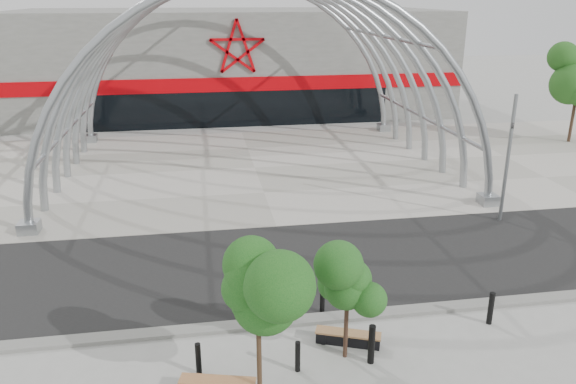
{
  "coord_description": "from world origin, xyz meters",
  "views": [
    {
      "loc": [
        -3.02,
        -14.4,
        9.2
      ],
      "look_at": [
        0.0,
        4.0,
        2.6
      ],
      "focal_mm": 35.0,
      "sensor_mm": 36.0,
      "label": 1
    }
  ],
  "objects_px": {
    "signal_pole": "(508,157)",
    "street_tree_0": "(258,301)",
    "street_tree_1": "(348,275)",
    "bollard_2": "(372,344)",
    "bench_1": "(348,338)"
  },
  "relations": [
    {
      "from": "signal_pole",
      "to": "bollard_2",
      "type": "height_order",
      "value": "signal_pole"
    },
    {
      "from": "street_tree_1",
      "to": "street_tree_0",
      "type": "bearing_deg",
      "value": -152.21
    },
    {
      "from": "signal_pole",
      "to": "street_tree_0",
      "type": "bearing_deg",
      "value": -140.24
    },
    {
      "from": "bench_1",
      "to": "bollard_2",
      "type": "height_order",
      "value": "bollard_2"
    },
    {
      "from": "street_tree_1",
      "to": "bollard_2",
      "type": "distance_m",
      "value": 2.02
    },
    {
      "from": "bollard_2",
      "to": "street_tree_1",
      "type": "bearing_deg",
      "value": 148.95
    },
    {
      "from": "signal_pole",
      "to": "street_tree_1",
      "type": "height_order",
      "value": "signal_pole"
    },
    {
      "from": "street_tree_0",
      "to": "street_tree_1",
      "type": "distance_m",
      "value": 2.77
    },
    {
      "from": "street_tree_0",
      "to": "bench_1",
      "type": "distance_m",
      "value": 4.08
    },
    {
      "from": "street_tree_0",
      "to": "street_tree_1",
      "type": "bearing_deg",
      "value": 27.79
    },
    {
      "from": "bench_1",
      "to": "bollard_2",
      "type": "bearing_deg",
      "value": -67.33
    },
    {
      "from": "signal_pole",
      "to": "street_tree_0",
      "type": "distance_m",
      "value": 14.95
    },
    {
      "from": "street_tree_1",
      "to": "bollard_2",
      "type": "relative_size",
      "value": 3.05
    },
    {
      "from": "bench_1",
      "to": "bollard_2",
      "type": "xyz_separation_m",
      "value": [
        0.38,
        -0.9,
        0.37
      ]
    },
    {
      "from": "signal_pole",
      "to": "bollard_2",
      "type": "distance_m",
      "value": 12.29
    }
  ]
}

